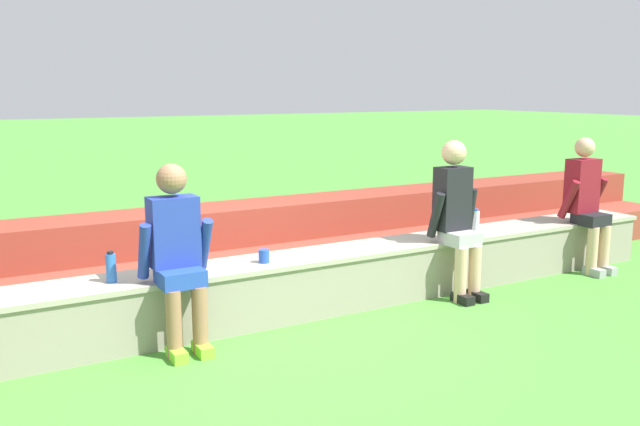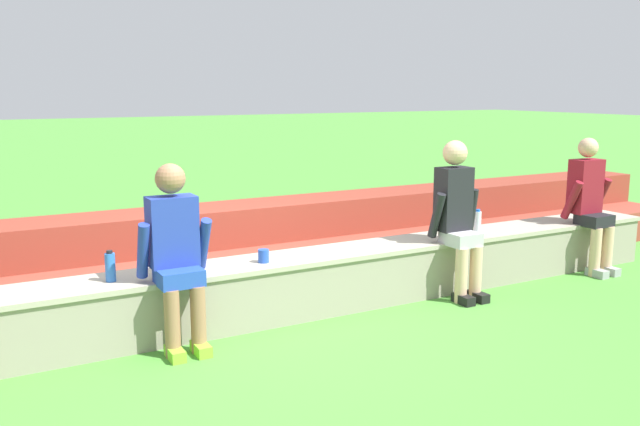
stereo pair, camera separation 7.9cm
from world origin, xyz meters
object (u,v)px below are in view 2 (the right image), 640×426
object	(u,v)px
person_right_of_center	(590,202)
plastic_cup_left_end	(264,256)
person_center	(458,215)
water_bottle_mid_right	(110,267)
water_bottle_center_gap	(478,221)
person_left_of_center	(176,251)

from	to	relation	value
person_right_of_center	plastic_cup_left_end	bearing A→B (deg)	177.06
person_center	water_bottle_mid_right	world-z (taller)	person_center
water_bottle_center_gap	water_bottle_mid_right	distance (m)	3.51
person_right_of_center	water_bottle_mid_right	world-z (taller)	person_right_of_center
water_bottle_mid_right	plastic_cup_left_end	world-z (taller)	water_bottle_mid_right
person_right_of_center	person_left_of_center	bearing A→B (deg)	-179.84
person_left_of_center	plastic_cup_left_end	xyz separation A→B (m)	(0.77, 0.20, -0.17)
plastic_cup_left_end	water_bottle_mid_right	bearing A→B (deg)	178.08
person_left_of_center	person_right_of_center	xyz separation A→B (m)	(4.36, 0.01, 0.00)
person_right_of_center	water_bottle_center_gap	distance (m)	1.30
person_left_of_center	water_bottle_center_gap	world-z (taller)	person_left_of_center
water_bottle_mid_right	plastic_cup_left_end	size ratio (longest dim) A/B	2.15
person_center	person_right_of_center	distance (m)	1.77
person_right_of_center	person_center	bearing A→B (deg)	-179.30
person_center	person_right_of_center	xyz separation A→B (m)	(1.77, 0.02, -0.03)
water_bottle_center_gap	water_bottle_mid_right	xyz separation A→B (m)	(-3.51, -0.04, 0.01)
person_right_of_center	water_bottle_mid_right	bearing A→B (deg)	177.32
person_right_of_center	water_bottle_center_gap	bearing A→B (deg)	168.01
person_center	water_bottle_center_gap	distance (m)	0.60
plastic_cup_left_end	person_right_of_center	bearing A→B (deg)	-2.94
person_right_of_center	water_bottle_center_gap	size ratio (longest dim) A/B	6.31
water_bottle_center_gap	water_bottle_mid_right	world-z (taller)	water_bottle_mid_right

